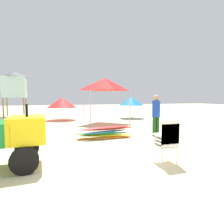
{
  "coord_description": "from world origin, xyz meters",
  "views": [
    {
      "loc": [
        -1.34,
        -3.81,
        1.65
      ],
      "look_at": [
        0.85,
        2.76,
        1.12
      ],
      "focal_mm": 30.12,
      "sensor_mm": 36.0,
      "label": 1
    }
  ],
  "objects_px": {
    "popup_canopy": "(105,84)",
    "beach_umbrella_left": "(131,101)",
    "stacked_plastic_chairs": "(167,138)",
    "surfboard_pile": "(105,132)",
    "lifeguard_near_center": "(156,113)",
    "beach_umbrella_mid": "(62,103)",
    "lifeguard_tower": "(14,85)"
  },
  "relations": [
    {
      "from": "stacked_plastic_chairs",
      "to": "beach_umbrella_left",
      "type": "height_order",
      "value": "beach_umbrella_left"
    },
    {
      "from": "surfboard_pile",
      "to": "beach_umbrella_mid",
      "type": "distance_m",
      "value": 7.32
    },
    {
      "from": "lifeguard_near_center",
      "to": "beach_umbrella_left",
      "type": "distance_m",
      "value": 7.45
    },
    {
      "from": "popup_canopy",
      "to": "beach_umbrella_mid",
      "type": "relative_size",
      "value": 1.36
    },
    {
      "from": "beach_umbrella_left",
      "to": "surfboard_pile",
      "type": "bearing_deg",
      "value": -121.99
    },
    {
      "from": "surfboard_pile",
      "to": "lifeguard_tower",
      "type": "relative_size",
      "value": 0.67
    },
    {
      "from": "lifeguard_near_center",
      "to": "beach_umbrella_mid",
      "type": "height_order",
      "value": "lifeguard_near_center"
    },
    {
      "from": "lifeguard_near_center",
      "to": "beach_umbrella_mid",
      "type": "distance_m",
      "value": 8.32
    },
    {
      "from": "popup_canopy",
      "to": "beach_umbrella_left",
      "type": "xyz_separation_m",
      "value": [
        2.86,
        2.24,
        -1.13
      ]
    },
    {
      "from": "stacked_plastic_chairs",
      "to": "lifeguard_tower",
      "type": "height_order",
      "value": "lifeguard_tower"
    },
    {
      "from": "popup_canopy",
      "to": "beach_umbrella_left",
      "type": "bearing_deg",
      "value": 38.08
    },
    {
      "from": "popup_canopy",
      "to": "beach_umbrella_mid",
      "type": "bearing_deg",
      "value": 132.77
    },
    {
      "from": "popup_canopy",
      "to": "lifeguard_tower",
      "type": "relative_size",
      "value": 0.75
    },
    {
      "from": "surfboard_pile",
      "to": "lifeguard_near_center",
      "type": "height_order",
      "value": "lifeguard_near_center"
    },
    {
      "from": "stacked_plastic_chairs",
      "to": "popup_canopy",
      "type": "relative_size",
      "value": 0.38
    },
    {
      "from": "surfboard_pile",
      "to": "beach_umbrella_left",
      "type": "height_order",
      "value": "beach_umbrella_left"
    },
    {
      "from": "stacked_plastic_chairs",
      "to": "beach_umbrella_mid",
      "type": "height_order",
      "value": "beach_umbrella_mid"
    },
    {
      "from": "lifeguard_tower",
      "to": "beach_umbrella_mid",
      "type": "xyz_separation_m",
      "value": [
        3.74,
        -3.93,
        -1.49
      ]
    },
    {
      "from": "surfboard_pile",
      "to": "popup_canopy",
      "type": "distance_m",
      "value": 5.12
    },
    {
      "from": "stacked_plastic_chairs",
      "to": "beach_umbrella_left",
      "type": "relative_size",
      "value": 0.55
    },
    {
      "from": "stacked_plastic_chairs",
      "to": "surfboard_pile",
      "type": "xyz_separation_m",
      "value": [
        -0.64,
        3.33,
        -0.41
      ]
    },
    {
      "from": "lifeguard_near_center",
      "to": "popup_canopy",
      "type": "bearing_deg",
      "value": 98.86
    },
    {
      "from": "popup_canopy",
      "to": "beach_umbrella_mid",
      "type": "distance_m",
      "value": 3.92
    },
    {
      "from": "surfboard_pile",
      "to": "lifeguard_near_center",
      "type": "distance_m",
      "value": 2.25
    },
    {
      "from": "stacked_plastic_chairs",
      "to": "beach_umbrella_mid",
      "type": "bearing_deg",
      "value": 100.2
    },
    {
      "from": "lifeguard_tower",
      "to": "beach_umbrella_mid",
      "type": "distance_m",
      "value": 5.62
    },
    {
      "from": "beach_umbrella_mid",
      "to": "popup_canopy",
      "type": "bearing_deg",
      "value": -47.23
    },
    {
      "from": "beach_umbrella_left",
      "to": "beach_umbrella_mid",
      "type": "height_order",
      "value": "beach_umbrella_left"
    },
    {
      "from": "stacked_plastic_chairs",
      "to": "surfboard_pile",
      "type": "relative_size",
      "value": 0.43
    },
    {
      "from": "beach_umbrella_left",
      "to": "stacked_plastic_chairs",
      "type": "bearing_deg",
      "value": -109.41
    },
    {
      "from": "surfboard_pile",
      "to": "lifeguard_tower",
      "type": "height_order",
      "value": "lifeguard_tower"
    },
    {
      "from": "surfboard_pile",
      "to": "beach_umbrella_left",
      "type": "bearing_deg",
      "value": 58.01
    }
  ]
}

